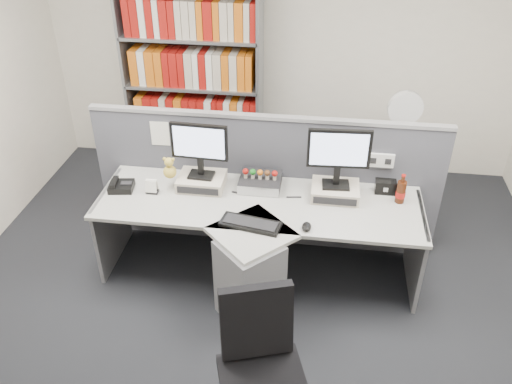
# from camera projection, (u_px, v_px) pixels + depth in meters

# --- Properties ---
(ground) EXTENTS (5.50, 5.50, 0.00)m
(ground) POSITION_uv_depth(u_px,v_px,m) (244.00, 342.00, 3.97)
(ground) COLOR #25262B
(ground) RESTS_ON ground
(room_shell) EXTENTS (5.04, 5.54, 2.72)m
(room_shell) POSITION_uv_depth(u_px,v_px,m) (240.00, 125.00, 2.99)
(room_shell) COLOR white
(room_shell) RESTS_ON ground
(partition) EXTENTS (3.00, 0.08, 1.27)m
(partition) POSITION_uv_depth(u_px,v_px,m) (266.00, 181.00, 4.65)
(partition) COLOR #50515B
(partition) RESTS_ON ground
(desk) EXTENTS (2.60, 1.20, 0.72)m
(desk) POSITION_uv_depth(u_px,v_px,m) (255.00, 245.00, 4.22)
(desk) COLOR #ADACA6
(desk) RESTS_ON ground
(monitor_riser_left) EXTENTS (0.38, 0.31, 0.10)m
(monitor_riser_left) POSITION_uv_depth(u_px,v_px,m) (202.00, 181.00, 4.42)
(monitor_riser_left) COLOR beige
(monitor_riser_left) RESTS_ON desk
(monitor_riser_right) EXTENTS (0.38, 0.31, 0.10)m
(monitor_riser_right) POSITION_uv_depth(u_px,v_px,m) (335.00, 191.00, 4.29)
(monitor_riser_right) COLOR beige
(monitor_riser_right) RESTS_ON desk
(monitor_left) EXTENTS (0.46, 0.16, 0.47)m
(monitor_left) POSITION_uv_depth(u_px,v_px,m) (199.00, 146.00, 4.24)
(monitor_left) COLOR black
(monitor_left) RESTS_ON monitor_riser_left
(monitor_right) EXTENTS (0.49, 0.17, 0.50)m
(monitor_right) POSITION_uv_depth(u_px,v_px,m) (339.00, 153.00, 4.10)
(monitor_right) COLOR black
(monitor_right) RESTS_ON monitor_riser_right
(desktop_pc) EXTENTS (0.34, 0.30, 0.09)m
(desktop_pc) POSITION_uv_depth(u_px,v_px,m) (260.00, 182.00, 4.42)
(desktop_pc) COLOR black
(desktop_pc) RESTS_ON desk
(figurines) EXTENTS (0.29, 0.05, 0.09)m
(figurines) POSITION_uv_depth(u_px,v_px,m) (260.00, 173.00, 4.35)
(figurines) COLOR beige
(figurines) RESTS_ON desktop_pc
(keyboard) EXTENTS (0.48, 0.25, 0.03)m
(keyboard) POSITION_uv_depth(u_px,v_px,m) (250.00, 224.00, 3.98)
(keyboard) COLOR black
(keyboard) RESTS_ON desk
(mouse) EXTENTS (0.07, 0.11, 0.04)m
(mouse) POSITION_uv_depth(u_px,v_px,m) (307.00, 227.00, 3.94)
(mouse) COLOR black
(mouse) RESTS_ON desk
(desk_phone) EXTENTS (0.22, 0.20, 0.08)m
(desk_phone) POSITION_uv_depth(u_px,v_px,m) (121.00, 186.00, 4.39)
(desk_phone) COLOR black
(desk_phone) RESTS_ON desk
(desk_calendar) EXTENTS (0.10, 0.08, 0.12)m
(desk_calendar) POSITION_uv_depth(u_px,v_px,m) (152.00, 187.00, 4.34)
(desk_calendar) COLOR black
(desk_calendar) RESTS_ON desk
(plush_toy) EXTENTS (0.11, 0.11, 0.19)m
(plush_toy) POSITION_uv_depth(u_px,v_px,m) (170.00, 169.00, 4.33)
(plush_toy) COLOR gold
(plush_toy) RESTS_ON monitor_riser_left
(speaker) EXTENTS (0.17, 0.09, 0.11)m
(speaker) POSITION_uv_depth(u_px,v_px,m) (385.00, 187.00, 4.34)
(speaker) COLOR black
(speaker) RESTS_ON desk
(cola_bottle) EXTENTS (0.08, 0.08, 0.25)m
(cola_bottle) POSITION_uv_depth(u_px,v_px,m) (401.00, 192.00, 4.20)
(cola_bottle) COLOR #3F190A
(cola_bottle) RESTS_ON desk
(shelving_unit) EXTENTS (1.41, 0.40, 2.00)m
(shelving_unit) POSITION_uv_depth(u_px,v_px,m) (194.00, 88.00, 5.57)
(shelving_unit) COLOR gray
(shelving_unit) RESTS_ON ground
(filing_cabinet) EXTENTS (0.45, 0.61, 0.70)m
(filing_cabinet) POSITION_uv_depth(u_px,v_px,m) (394.00, 176.00, 5.30)
(filing_cabinet) COLOR gray
(filing_cabinet) RESTS_ON ground
(desk_fan) EXTENTS (0.33, 0.19, 0.55)m
(desk_fan) POSITION_uv_depth(u_px,v_px,m) (404.00, 112.00, 4.92)
(desk_fan) COLOR white
(desk_fan) RESTS_ON filing_cabinet
(office_chair) EXTENTS (0.69, 0.66, 1.03)m
(office_chair) POSITION_uv_depth(u_px,v_px,m) (261.00, 369.00, 3.10)
(office_chair) COLOR silver
(office_chair) RESTS_ON ground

